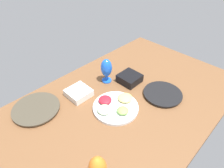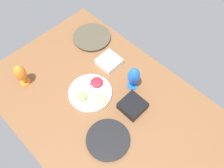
{
  "view_description": "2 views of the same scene",
  "coord_description": "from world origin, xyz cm",
  "px_view_note": "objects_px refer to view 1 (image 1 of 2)",
  "views": [
    {
      "loc": [
        75.59,
        59.38,
        89.27
      ],
      "look_at": [
        3.83,
        -11.23,
        7.87
      ],
      "focal_mm": 30.96,
      "sensor_mm": 36.0,
      "label": 1
    },
    {
      "loc": [
        -52.81,
        46.12,
        135.99
      ],
      "look_at": [
        4.26,
        -11.11,
        7.87
      ],
      "focal_mm": 37.53,
      "sensor_mm": 36.0,
      "label": 2
    }
  ],
  "objects_px": {
    "dinner_plate_right": "(36,109)",
    "fruit_platter": "(115,106)",
    "hurricane_glass_blue": "(106,69)",
    "square_bowl_black": "(130,78)",
    "dinner_plate_left": "(163,94)",
    "square_bowl_white": "(79,92)"
  },
  "relations": [
    {
      "from": "dinner_plate_right",
      "to": "fruit_platter",
      "type": "bearing_deg",
      "value": 136.7
    },
    {
      "from": "hurricane_glass_blue",
      "to": "square_bowl_black",
      "type": "height_order",
      "value": "hurricane_glass_blue"
    },
    {
      "from": "dinner_plate_left",
      "to": "square_bowl_black",
      "type": "xyz_separation_m",
      "value": [
        0.04,
        -0.26,
        0.02
      ]
    },
    {
      "from": "fruit_platter",
      "to": "hurricane_glass_blue",
      "type": "xyz_separation_m",
      "value": [
        -0.16,
        -0.24,
        0.09
      ]
    },
    {
      "from": "dinner_plate_left",
      "to": "hurricane_glass_blue",
      "type": "distance_m",
      "value": 0.43
    },
    {
      "from": "fruit_platter",
      "to": "square_bowl_white",
      "type": "bearing_deg",
      "value": -71.17
    },
    {
      "from": "dinner_plate_left",
      "to": "square_bowl_black",
      "type": "distance_m",
      "value": 0.27
    },
    {
      "from": "fruit_platter",
      "to": "square_bowl_white",
      "type": "distance_m",
      "value": 0.27
    },
    {
      "from": "dinner_plate_left",
      "to": "square_bowl_black",
      "type": "height_order",
      "value": "square_bowl_black"
    },
    {
      "from": "dinner_plate_left",
      "to": "square_bowl_black",
      "type": "bearing_deg",
      "value": -80.86
    },
    {
      "from": "fruit_platter",
      "to": "square_bowl_black",
      "type": "distance_m",
      "value": 0.3
    },
    {
      "from": "dinner_plate_right",
      "to": "square_bowl_black",
      "type": "xyz_separation_m",
      "value": [
        -0.63,
        0.23,
        0.02
      ]
    },
    {
      "from": "dinner_plate_right",
      "to": "fruit_platter",
      "type": "relative_size",
      "value": 1.01
    },
    {
      "from": "hurricane_glass_blue",
      "to": "square_bowl_black",
      "type": "xyz_separation_m",
      "value": [
        -0.11,
        0.13,
        -0.08
      ]
    },
    {
      "from": "fruit_platter",
      "to": "hurricane_glass_blue",
      "type": "bearing_deg",
      "value": -123.43
    },
    {
      "from": "hurricane_glass_blue",
      "to": "square_bowl_white",
      "type": "relative_size",
      "value": 1.27
    },
    {
      "from": "dinner_plate_right",
      "to": "fruit_platter",
      "type": "xyz_separation_m",
      "value": [
        -0.36,
        0.34,
        0.01
      ]
    },
    {
      "from": "dinner_plate_right",
      "to": "square_bowl_black",
      "type": "relative_size",
      "value": 2.0
    },
    {
      "from": "square_bowl_white",
      "to": "dinner_plate_right",
      "type": "bearing_deg",
      "value": -16.57
    },
    {
      "from": "dinner_plate_left",
      "to": "fruit_platter",
      "type": "distance_m",
      "value": 0.35
    },
    {
      "from": "dinner_plate_left",
      "to": "square_bowl_white",
      "type": "height_order",
      "value": "square_bowl_white"
    },
    {
      "from": "square_bowl_white",
      "to": "square_bowl_black",
      "type": "distance_m",
      "value": 0.39
    }
  ]
}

